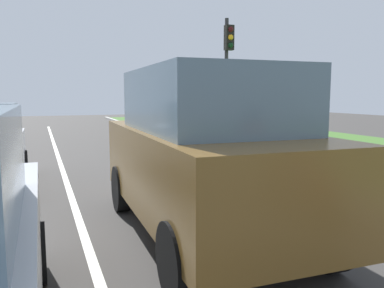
{
  "coord_description": "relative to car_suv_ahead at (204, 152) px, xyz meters",
  "views": [
    {
      "loc": [
        -1.21,
        4.13,
        1.94
      ],
      "look_at": [
        0.95,
        9.63,
        1.2
      ],
      "focal_mm": 36.55,
      "sensor_mm": 36.0,
      "label": 1
    }
  ],
  "objects": [
    {
      "name": "curb_right",
      "position": [
        3.24,
        5.05,
        -1.11
      ],
      "size": [
        0.24,
        48.0,
        0.12
      ],
      "primitive_type": "cube",
      "color": "#9E9B93",
      "rests_on": "ground"
    },
    {
      "name": "car_suv_ahead",
      "position": [
        0.0,
        0.0,
        0.0
      ],
      "size": [
        2.06,
        4.54,
        2.28
      ],
      "rotation": [
        0.0,
        0.0,
        -0.02
      ],
      "color": "brown",
      "rests_on": "ground"
    },
    {
      "name": "grass_verge_right",
      "position": [
        7.64,
        5.05,
        -1.14
      ],
      "size": [
        9.0,
        48.0,
        0.06
      ],
      "primitive_type": "cube",
      "color": "#3D6628",
      "rests_on": "ground"
    },
    {
      "name": "traffic_light_near_right",
      "position": [
        4.57,
        8.47,
        2.05
      ],
      "size": [
        0.32,
        0.5,
        4.78
      ],
      "color": "#2D2D2D",
      "rests_on": "ground"
    },
    {
      "name": "ground_plane",
      "position": [
        -0.86,
        5.05,
        -1.17
      ],
      "size": [
        60.0,
        60.0,
        0.0
      ],
      "primitive_type": "plane",
      "color": "#383533"
    },
    {
      "name": "lane_line_center",
      "position": [
        -1.56,
        5.05,
        -1.16
      ],
      "size": [
        0.12,
        32.0,
        0.01
      ],
      "primitive_type": "cube",
      "color": "silver",
      "rests_on": "ground"
    },
    {
      "name": "lane_line_right_edge",
      "position": [
        2.74,
        5.05,
        -1.16
      ],
      "size": [
        0.12,
        32.0,
        0.01
      ],
      "primitive_type": "cube",
      "color": "silver",
      "rests_on": "ground"
    }
  ]
}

